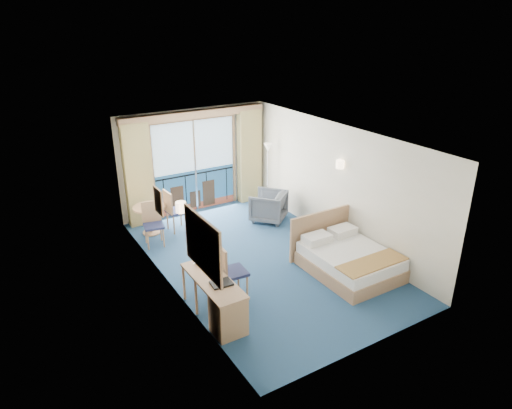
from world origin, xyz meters
name	(u,v)px	position (x,y,z in m)	size (l,w,h in m)	color
floor	(260,259)	(0.00, 0.00, 0.00)	(6.50, 6.50, 0.00)	navy
room_walls	(260,181)	(0.00, 0.00, 1.78)	(4.04, 6.54, 2.72)	beige
balcony_door	(195,169)	(-0.01, 3.22, 1.14)	(2.36, 0.03, 2.52)	navy
curtain_left	(138,175)	(-1.55, 3.07, 1.28)	(0.65, 0.22, 2.55)	tan
curtain_right	(249,156)	(1.55, 3.07, 1.28)	(0.65, 0.22, 2.55)	tan
pelmet	(194,114)	(0.00, 3.10, 2.58)	(3.80, 0.25, 0.18)	tan
mirror	(203,245)	(-1.97, -1.50, 1.55)	(0.05, 1.25, 0.95)	tan
wall_print	(159,201)	(-1.97, 0.45, 1.60)	(0.04, 0.42, 0.52)	tan
sconce_left	(181,207)	(-1.94, -0.60, 1.85)	(0.18, 0.18, 0.18)	#FFDEB2
sconce_right	(340,164)	(1.94, -0.15, 1.85)	(0.18, 0.18, 0.18)	#FFDEB2
bed	(347,259)	(1.25, -1.33, 0.28)	(1.59, 1.89, 1.00)	tan
nightstand	(329,231)	(1.75, -0.14, 0.30)	(0.46, 0.44, 0.60)	tan
phone	(331,217)	(1.78, -0.14, 0.64)	(0.17, 0.13, 0.07)	white
armchair	(268,206)	(1.25, 1.62, 0.38)	(0.81, 0.83, 0.76)	#494E58
floor_lamp	(268,159)	(1.74, 2.43, 1.33)	(0.24, 0.24, 1.75)	silver
desk	(225,308)	(-1.72, -1.69, 0.40)	(0.53, 1.55, 0.73)	tan
desk_chair	(228,269)	(-1.26, -0.94, 0.62)	(0.51, 0.50, 1.10)	#21274D
folder	(221,283)	(-1.67, -1.48, 0.74)	(0.35, 0.26, 0.03)	black
desk_lamp	(196,247)	(-1.74, -0.69, 1.07)	(0.12, 0.12, 0.46)	silver
round_table	(150,213)	(-1.55, 2.44, 0.52)	(0.76, 0.76, 0.69)	tan
table_chair_a	(173,208)	(-1.03, 2.27, 0.58)	(0.48, 0.47, 1.04)	#21274D
table_chair_b	(153,221)	(-1.67, 1.88, 0.56)	(0.50, 0.51, 1.00)	#21274D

